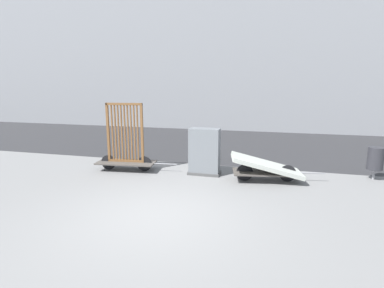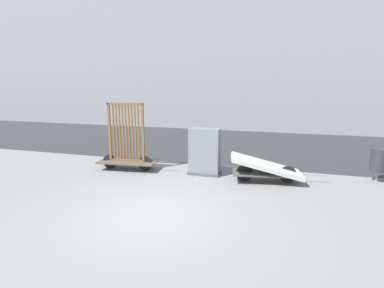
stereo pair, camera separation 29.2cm
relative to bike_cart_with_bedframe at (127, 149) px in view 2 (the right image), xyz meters
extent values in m
plane|color=slate|center=(2.10, -2.85, -0.67)|extent=(60.00, 60.00, 0.00)
cube|color=#2D2D30|center=(2.10, 5.11, -0.67)|extent=(56.00, 7.69, 0.01)
cube|color=gray|center=(2.10, 10.96, 6.60)|extent=(48.00, 4.00, 14.53)
cube|color=#4C4742|center=(-0.01, 0.00, -0.42)|extent=(1.86, 0.91, 0.04)
cylinder|color=black|center=(0.57, 0.06, -0.44)|extent=(0.46, 0.08, 0.46)
cylinder|color=black|center=(-0.59, -0.06, -0.44)|extent=(0.46, 0.08, 0.46)
cylinder|color=gray|center=(1.23, 0.13, -0.42)|extent=(0.70, 0.10, 0.03)
cube|color=brown|center=(-0.01, 0.00, -0.37)|extent=(1.15, 0.19, 0.07)
cube|color=brown|center=(-0.01, 0.00, 1.38)|extent=(1.15, 0.19, 0.07)
cube|color=brown|center=(-0.54, -0.06, 0.51)|extent=(0.08, 0.08, 1.81)
cube|color=brown|center=(0.53, 0.06, 0.51)|extent=(0.08, 0.08, 1.81)
cube|color=brown|center=(-0.41, -0.04, 0.51)|extent=(0.04, 0.05, 1.74)
cube|color=brown|center=(-0.31, -0.03, 0.51)|extent=(0.04, 0.05, 1.74)
cube|color=brown|center=(-0.21, -0.02, 0.51)|extent=(0.04, 0.05, 1.74)
cube|color=brown|center=(-0.11, -0.01, 0.51)|extent=(0.04, 0.05, 1.74)
cube|color=brown|center=(-0.01, 0.00, 0.51)|extent=(0.04, 0.05, 1.74)
cube|color=brown|center=(0.09, 0.01, 0.51)|extent=(0.04, 0.05, 1.74)
cube|color=brown|center=(0.19, 0.02, 0.51)|extent=(0.04, 0.05, 1.74)
cube|color=brown|center=(0.29, 0.03, 0.51)|extent=(0.04, 0.05, 1.74)
cube|color=brown|center=(0.39, 0.04, 0.51)|extent=(0.04, 0.05, 1.74)
cube|color=#4C4742|center=(4.21, 0.00, -0.42)|extent=(1.90, 1.05, 0.04)
cylinder|color=black|center=(4.79, 0.11, -0.44)|extent=(0.46, 0.12, 0.46)
cylinder|color=black|center=(3.64, -0.11, -0.44)|extent=(0.46, 0.12, 0.46)
cylinder|color=gray|center=(5.44, 0.23, -0.42)|extent=(0.69, 0.16, 0.03)
cube|color=#B2B7AD|center=(4.21, 0.00, -0.22)|extent=(2.04, 1.23, 0.59)
cube|color=#4C4C4C|center=(2.43, 0.22, -0.63)|extent=(0.94, 0.50, 0.08)
cube|color=slate|center=(2.43, 0.22, 0.01)|extent=(0.88, 0.44, 1.37)
cylinder|color=gray|center=(7.14, 0.91, -0.53)|extent=(0.06, 0.06, 0.29)
cylinder|color=#2D2D33|center=(7.14, 0.91, -0.07)|extent=(0.41, 0.41, 0.63)
camera|label=1|loc=(4.24, -8.18, 1.96)|focal=28.00mm
camera|label=2|loc=(4.52, -8.10, 1.96)|focal=28.00mm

